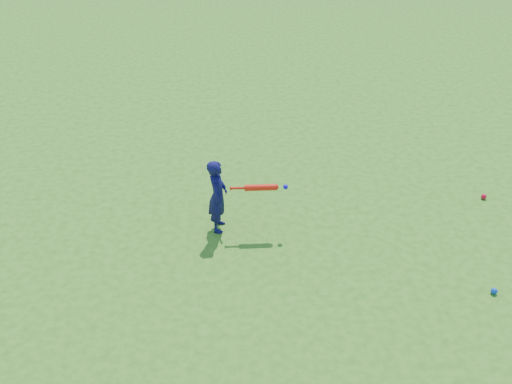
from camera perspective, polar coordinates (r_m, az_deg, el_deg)
ground at (r=7.48m, az=-0.73°, el=-5.06°), size 80.00×80.00×0.00m
child at (r=7.43m, az=-3.86°, el=-0.40°), size 0.29×0.41×1.05m
ground_ball_red at (r=8.88m, az=21.82°, el=-0.42°), size 0.08×0.08×0.08m
ground_ball_blue at (r=7.30m, az=22.71°, el=-9.13°), size 0.08×0.08×0.08m
bat_swing at (r=7.31m, az=0.66°, el=0.46°), size 0.75×0.09×0.09m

